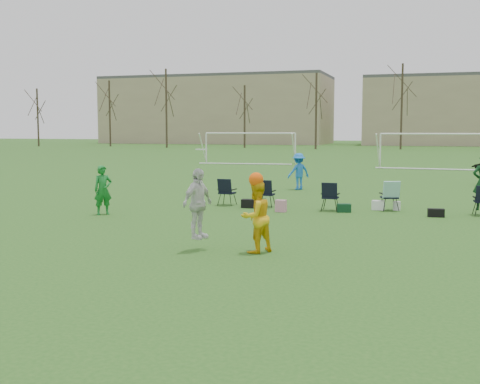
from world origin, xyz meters
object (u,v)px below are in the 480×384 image
at_px(fielder_green_near, 103,190).
at_px(center_contest, 231,210).
at_px(goal_left, 250,139).
at_px(goal_mid, 433,141).
at_px(fielder_blue, 299,171).

xyz_separation_m(fielder_green_near, center_contest, (5.78, -4.33, 0.15)).
relative_size(center_contest, goal_left, 0.31).
bearing_deg(goal_left, fielder_green_near, -87.61).
height_order(center_contest, goal_left, goal_left).
relative_size(center_contest, goal_mid, 0.31).
xyz_separation_m(goal_left, goal_mid, (14.00, -2.00, 0.00)).
bearing_deg(goal_left, goal_mid, -13.13).
relative_size(fielder_green_near, center_contest, 0.69).
bearing_deg(goal_mid, center_contest, -93.93).
distance_m(fielder_green_near, fielder_blue, 10.69).
relative_size(fielder_blue, center_contest, 0.72).
xyz_separation_m(fielder_green_near, goal_mid, (10.19, 27.34, 1.13)).
relative_size(fielder_green_near, goal_mid, 0.21).
bearing_deg(goal_mid, fielder_blue, -104.45).
bearing_deg(fielder_green_near, center_contest, -82.02).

